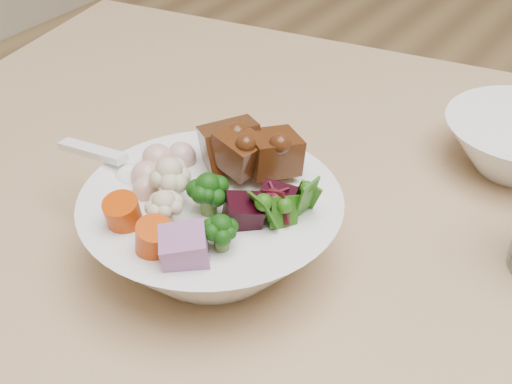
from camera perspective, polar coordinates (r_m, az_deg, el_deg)
food_bowl at (r=0.58m, az=-3.35°, el=-2.62°), size 0.21×0.21×0.11m
soup_spoon at (r=0.61m, az=-10.48°, el=1.76°), size 0.11×0.03×0.02m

